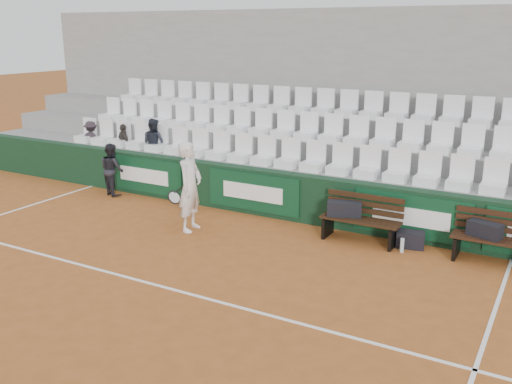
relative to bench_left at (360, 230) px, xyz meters
The scene contains 22 objects.
ground 4.16m from the bench_left, 124.60° to the right, with size 80.00×80.00×0.00m, color #9F5524.
court_baseline 4.16m from the bench_left, 124.60° to the right, with size 18.00×0.06×0.01m, color white.
back_barrier 2.38m from the bench_left, 166.06° to the left, with size 18.00×0.34×1.00m.
grandstand_tier_front 2.66m from the bench_left, 153.00° to the left, with size 18.00×0.95×1.00m, color gray.
grandstand_tier_mid 3.23m from the bench_left, 137.64° to the left, with size 18.00×0.95×1.45m, color gray.
grandstand_tier_back 3.97m from the bench_left, 127.27° to the left, with size 18.00×0.95×1.90m, color gray.
grandstand_rear_wall 4.83m from the bench_left, 122.35° to the left, with size 18.00×0.30×4.40m, color gray.
seat_row_front 2.80m from the bench_left, 156.48° to the left, with size 11.90×0.44×0.63m, color white.
seat_row_mid 3.44m from the bench_left, 140.05° to the left, with size 11.90×0.44×0.63m, color white.
seat_row_back 4.26m from the bench_left, 128.88° to the left, with size 11.90×0.44×0.63m, color silver.
bench_left is the anchor object (origin of this frame).
bench_right 2.40m from the bench_left, ahead, with size 1.50×0.56×0.45m, color #321A0F.
sports_bag_left 0.50m from the bench_left, behind, with size 0.65×0.28×0.28m, color black.
sports_bag_right 2.21m from the bench_left, ahead, with size 0.56×0.26×0.26m, color black.
sports_bag_ground 0.94m from the bench_left, 10.93° to the left, with size 0.50×0.30×0.30m, color black.
water_bottle_near 0.69m from the bench_left, 166.21° to the left, with size 0.07×0.07×0.25m, color silver.
water_bottle_far 0.87m from the bench_left, ahead, with size 0.07×0.07×0.26m, color silver.
tennis_player 3.41m from the bench_left, 162.25° to the right, with size 0.76×0.71×1.80m.
ball_kid 6.35m from the bench_left, behind, with size 0.62×0.48×1.27m, color black.
spectator_a 8.08m from the bench_left, behind, with size 0.65×0.37×1.01m, color black.
spectator_b 6.97m from the bench_left, behind, with size 0.60×0.25×1.02m, color #322C28.
spectator_c 6.04m from the bench_left, 169.43° to the left, with size 0.60×0.47×1.24m, color #1C212B.
Camera 1 is at (5.63, -6.41, 3.88)m, focal length 40.00 mm.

